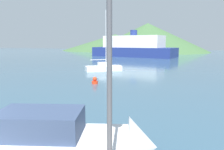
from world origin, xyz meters
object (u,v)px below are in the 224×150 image
Objects in this scene: streetlamp at (109,4)px; sailboat_inner at (104,67)px; motorboat_near at (69,141)px; ferry_distant at (133,47)px; buoy_marker at (95,81)px.

sailboat_inner is (-10.39, 24.46, -4.37)m from streetlamp.
sailboat_inner reaches higher than motorboat_near.
motorboat_near is 56.42m from ferry_distant.
streetlamp is 59.00m from ferry_distant.
streetlamp is at bearing -58.45° from motorboat_near.
ferry_distant is at bearing 99.79° from buoy_marker.
streetlamp is at bearing -63.84° from buoy_marker.
streetlamp reaches higher than motorboat_near.
buoy_marker is (-7.41, 15.09, -4.60)m from streetlamp.
ferry_distant is (-12.27, 55.03, 2.08)m from motorboat_near.
sailboat_inner is (-8.00, 22.39, -0.03)m from motorboat_near.
buoy_marker is at bearing -108.67° from sailboat_inner.
sailboat_inner is 0.34× the size of ferry_distant.
ferry_distant is 35.67× the size of buoy_marker.
sailboat_inner is 12.25× the size of buoy_marker.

